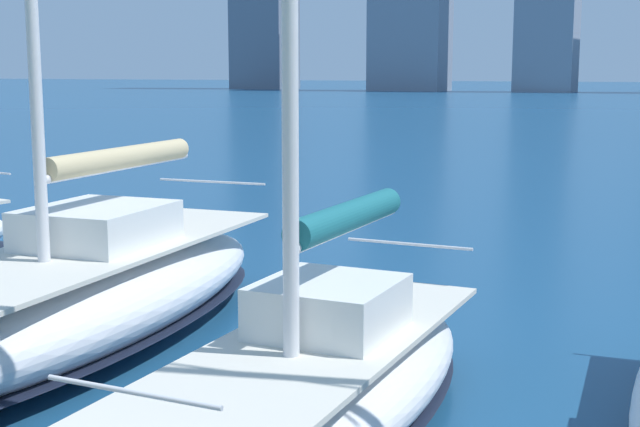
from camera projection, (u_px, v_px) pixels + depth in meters
name	position (u px, v px, depth m)	size (l,w,h in m)	color
sailboat_teal	(314.00, 374.00, 9.23)	(2.34, 6.65, 12.72)	white
sailboat_tan	(79.00, 294.00, 12.23)	(3.37, 9.10, 9.60)	white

